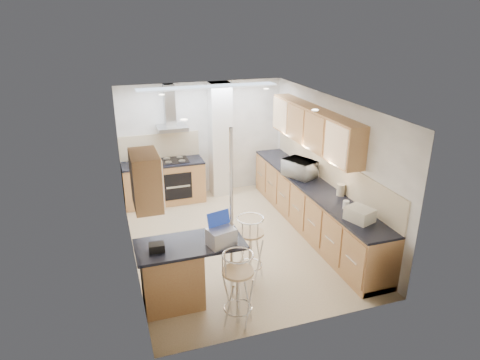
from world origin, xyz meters
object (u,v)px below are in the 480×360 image
object	(u,v)px
laptop	(221,237)
bread_bin	(360,214)
microwave	(300,168)
bar_stool_near	(238,289)
bar_stool_end	(250,248)

from	to	relation	value
laptop	bread_bin	world-z (taller)	laptop
microwave	bread_bin	world-z (taller)	microwave
microwave	bread_bin	distance (m)	1.97
bar_stool_near	bread_bin	distance (m)	2.24
bar_stool_end	bread_bin	xyz separation A→B (m)	(1.62, -0.37, 0.49)
laptop	bar_stool_end	distance (m)	0.90
bread_bin	microwave	bearing A→B (deg)	71.97
microwave	bar_stool_near	xyz separation A→B (m)	(-2.06, -2.51, -0.56)
bar_stool_end	laptop	bearing A→B (deg)	149.05
microwave	bar_stool_end	size ratio (longest dim) A/B	0.57
laptop	bread_bin	distance (m)	2.19
microwave	laptop	bearing A→B (deg)	108.71
bar_stool_near	microwave	bearing A→B (deg)	63.92
bar_stool_near	bar_stool_end	size ratio (longest dim) A/B	1.00
microwave	bar_stool_end	xyz separation A→B (m)	(-1.57, -1.60, -0.56)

